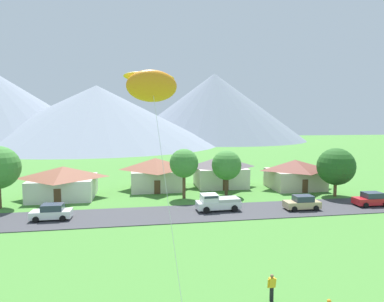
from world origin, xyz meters
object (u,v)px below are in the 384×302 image
(house_left_center, at_px, (156,173))
(house_right_center, at_px, (220,171))
(tree_near_left, at_px, (336,167))
(soccer_ball, at_px, (329,301))
(parked_car_red_west_end, at_px, (371,199))
(pickup_truck_white_west_side, at_px, (217,202))
(house_leftmost, at_px, (64,181))
(parked_car_white_mid_west, at_px, (52,212))
(kite_flyer_with_kite, at_px, (153,90))
(house_rightmost, at_px, (295,174))
(watcher_person, at_px, (272,287))
(tree_right_of_center, at_px, (184,163))
(tree_left_of_center, at_px, (226,165))
(parked_car_tan_mid_east, at_px, (302,203))

(house_left_center, bearing_deg, house_right_center, -0.41)
(tree_near_left, relative_size, soccer_ball, 28.62)
(parked_car_red_west_end, xyz_separation_m, pickup_truck_white_west_side, (-19.64, 1.07, 0.19))
(house_leftmost, distance_m, parked_car_white_mid_west, 10.81)
(house_left_center, bearing_deg, kite_flyer_with_kite, -93.25)
(house_rightmost, distance_m, watcher_person, 34.34)
(parked_car_white_mid_west, bearing_deg, tree_right_of_center, 25.58)
(tree_left_of_center, bearing_deg, house_right_center, 83.26)
(house_leftmost, bearing_deg, tree_right_of_center, -11.16)
(tree_near_left, distance_m, kite_flyer_with_kite, 36.86)
(tree_left_of_center, xyz_separation_m, parked_car_red_west_end, (16.40, -8.69, -3.49))
(tree_near_left, xyz_separation_m, watcher_person, (-19.73, -23.99, -3.37))
(kite_flyer_with_kite, distance_m, soccer_ball, 16.02)
(house_leftmost, bearing_deg, tree_left_of_center, -6.30)
(tree_near_left, bearing_deg, house_right_center, 146.47)
(watcher_person, bearing_deg, tree_left_of_center, 80.23)
(house_left_center, distance_m, tree_left_of_center, 11.82)
(parked_car_tan_mid_east, bearing_deg, watcher_person, -122.59)
(parked_car_red_west_end, bearing_deg, pickup_truck_white_west_side, 176.88)
(parked_car_tan_mid_east, bearing_deg, tree_left_of_center, 128.20)
(house_left_center, height_order, parked_car_white_mid_west, house_left_center)
(house_left_center, distance_m, parked_car_tan_mid_east, 22.73)
(house_right_center, xyz_separation_m, watcher_person, (-5.42, -33.47, -1.65))
(tree_left_of_center, xyz_separation_m, watcher_person, (-4.67, -27.09, -3.48))
(parked_car_red_west_end, bearing_deg, house_rightmost, 110.91)
(house_right_center, xyz_separation_m, soccer_ball, (-2.13, -34.25, -2.41))
(house_leftmost, distance_m, tree_near_left, 38.26)
(parked_car_red_west_end, bearing_deg, parked_car_white_mid_west, 179.21)
(tree_right_of_center, xyz_separation_m, parked_car_white_mid_west, (-15.50, -7.42, -3.98))
(house_right_center, distance_m, tree_near_left, 17.26)
(tree_right_of_center, bearing_deg, pickup_truck_white_west_side, -66.44)
(tree_right_of_center, distance_m, soccer_ball, 27.96)
(tree_right_of_center, height_order, parked_car_white_mid_west, tree_right_of_center)
(house_rightmost, distance_m, parked_car_white_mid_west, 35.51)
(tree_near_left, relative_size, pickup_truck_white_west_side, 1.31)
(house_leftmost, distance_m, parked_car_tan_mid_east, 31.85)
(tree_near_left, bearing_deg, house_leftmost, 171.55)
(house_left_center, xyz_separation_m, parked_car_tan_mid_east, (16.71, -15.33, -1.63))
(tree_near_left, distance_m, pickup_truck_white_west_side, 19.12)
(house_leftmost, xyz_separation_m, tree_right_of_center, (16.49, -3.25, 2.59))
(tree_right_of_center, height_order, watcher_person, tree_right_of_center)
(tree_left_of_center, relative_size, watcher_person, 3.88)
(tree_right_of_center, height_order, kite_flyer_with_kite, kite_flyer_with_kite)
(house_rightmost, xyz_separation_m, soccer_ball, (-13.35, -30.79, -2.23))
(house_leftmost, height_order, tree_left_of_center, tree_left_of_center)
(tree_left_of_center, xyz_separation_m, pickup_truck_white_west_side, (-3.24, -7.62, -3.29))
(house_leftmost, height_order, parked_car_white_mid_west, house_leftmost)
(parked_car_tan_mid_east, bearing_deg, pickup_truck_white_west_side, 173.02)
(house_right_center, bearing_deg, tree_left_of_center, -96.74)
(house_right_center, xyz_separation_m, tree_near_left, (14.31, -9.49, 1.72))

